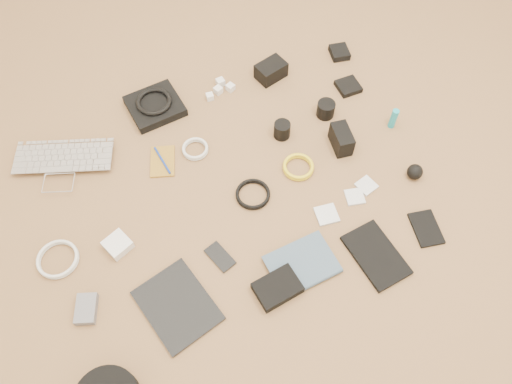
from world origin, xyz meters
name	(u,v)px	position (x,y,z in m)	size (l,w,h in m)	color
laptop	(62,169)	(-0.52, 0.36, 0.01)	(0.35, 0.25, 0.03)	#B7B6BB
headphone_pouch	(155,106)	(-0.12, 0.49, 0.02)	(0.19, 0.18, 0.03)	black
headphones	(154,102)	(-0.12, 0.49, 0.04)	(0.14, 0.14, 0.02)	black
charger_a	(210,97)	(0.09, 0.44, 0.01)	(0.03, 0.03, 0.03)	silver
charger_b	(220,82)	(0.16, 0.49, 0.01)	(0.03, 0.03, 0.03)	silver
charger_c	(230,87)	(0.18, 0.45, 0.01)	(0.03, 0.03, 0.03)	silver
charger_d	(218,90)	(0.13, 0.46, 0.01)	(0.03, 0.03, 0.03)	silver
dslr_camera	(271,71)	(0.36, 0.44, 0.03)	(0.12, 0.08, 0.07)	black
lens_pouch	(339,52)	(0.67, 0.43, 0.01)	(0.07, 0.08, 0.03)	black
notebook_olive	(163,161)	(-0.19, 0.24, 0.00)	(0.09, 0.13, 0.01)	olive
pen_blue	(162,160)	(-0.19, 0.24, 0.01)	(0.01, 0.01, 0.13)	#123097
cable_white_a	(195,150)	(-0.06, 0.24, 0.01)	(0.10, 0.10, 0.01)	silver
lens_a	(282,130)	(0.26, 0.16, 0.03)	(0.06, 0.06, 0.07)	black
lens_b	(326,109)	(0.45, 0.17, 0.03)	(0.07, 0.07, 0.06)	black
card_reader	(348,86)	(0.61, 0.25, 0.01)	(0.09, 0.09, 0.02)	black
power_brick	(118,245)	(-0.44, -0.01, 0.02)	(0.08, 0.08, 0.03)	silver
cable_white_b	(58,260)	(-0.63, 0.03, 0.01)	(0.13, 0.13, 0.01)	silver
cable_black	(253,195)	(0.04, -0.03, 0.01)	(0.12, 0.12, 0.01)	black
cable_yellow	(298,168)	(0.24, 0.00, 0.01)	(0.11, 0.11, 0.01)	yellow
flash	(341,139)	(0.43, 0.02, 0.04)	(0.06, 0.11, 0.08)	black
lens_cleaner	(393,119)	(0.65, 0.01, 0.04)	(0.03, 0.03, 0.09)	teal
battery_charger	(86,309)	(-0.59, -0.17, 0.01)	(0.06, 0.09, 0.03)	#5E5E63
tablet	(177,305)	(-0.34, -0.28, 0.01)	(0.19, 0.25, 0.01)	black
phone	(220,257)	(-0.15, -0.19, 0.00)	(0.05, 0.10, 0.01)	black
filter_case_left	(327,215)	(0.24, -0.21, 0.01)	(0.07, 0.07, 0.01)	silver
filter_case_mid	(355,197)	(0.36, -0.19, 0.00)	(0.06, 0.06, 0.01)	silver
filter_case_right	(366,186)	(0.42, -0.17, 0.00)	(0.06, 0.06, 0.01)	silver
air_blower	(415,172)	(0.59, -0.21, 0.03)	(0.06, 0.06, 0.06)	black
drive_case	(277,288)	(-0.04, -0.37, 0.02)	(0.14, 0.10, 0.03)	black
paperback	(314,286)	(0.07, -0.42, 0.01)	(0.16, 0.21, 0.02)	#3B5065
notebook_black_a	(376,255)	(0.30, -0.41, 0.01)	(0.13, 0.22, 0.02)	black
notebook_black_b	(426,228)	(0.51, -0.40, 0.01)	(0.08, 0.13, 0.01)	black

